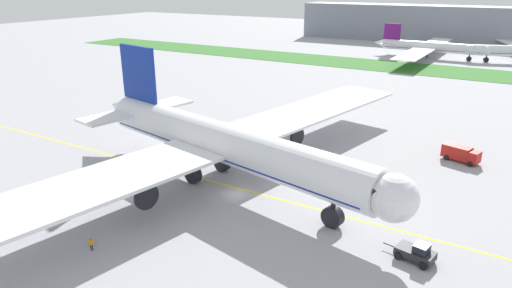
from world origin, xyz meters
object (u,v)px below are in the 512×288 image
Objects in this scene: pushback_tug at (416,252)px; airliner_foreground at (221,143)px; parked_airliner_far_left at (429,47)px; ground_crew_wingwalker_port at (91,243)px; service_truck_baggage_loader at (461,153)px.

airliner_foreground is at bearing 168.55° from pushback_tug.
parked_airliner_far_left reaches higher than pushback_tug.
pushback_tug is 0.08× the size of parked_airliner_far_left.
service_truck_baggage_loader is (33.08, 51.70, 0.54)m from ground_crew_wingwalker_port.
pushback_tug is at bearing -11.45° from airliner_foreground.
pushback_tug is at bearing 27.50° from ground_crew_wingwalker_port.
service_truck_baggage_loader is 117.16m from parked_airliner_far_left.
airliner_foreground is 16.14× the size of pushback_tug.
pushback_tug reaches higher than ground_crew_wingwalker_port.
airliner_foreground is 31.88m from pushback_tug.
pushback_tug is 3.85× the size of ground_crew_wingwalker_port.
ground_crew_wingwalker_port is 0.02× the size of parked_airliner_far_left.
pushback_tug is 34.51m from service_truck_baggage_loader.
airliner_foreground is at bearing -137.49° from service_truck_baggage_loader.
airliner_foreground is at bearing -91.43° from parked_airliner_far_left.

